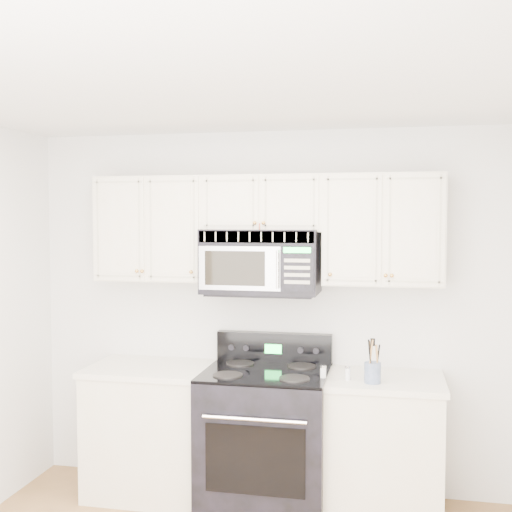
# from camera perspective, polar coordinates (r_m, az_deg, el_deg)

# --- Properties ---
(room) EXTENTS (3.51, 3.51, 2.61)m
(room) POSITION_cam_1_polar(r_m,az_deg,el_deg) (3.04, -5.11, -9.39)
(room) COLOR #A27343
(room) RESTS_ON ground
(base_cabinet_left) EXTENTS (0.86, 0.65, 0.92)m
(base_cabinet_left) POSITION_cam_1_polar(r_m,az_deg,el_deg) (4.84, -9.31, -15.31)
(base_cabinet_left) COLOR silver
(base_cabinet_left) RESTS_ON ground
(base_cabinet_right) EXTENTS (0.86, 0.65, 0.92)m
(base_cabinet_right) POSITION_cam_1_polar(r_m,az_deg,el_deg) (4.54, 10.74, -16.58)
(base_cabinet_right) COLOR silver
(base_cabinet_right) RESTS_ON ground
(range) EXTENTS (0.84, 0.76, 1.14)m
(range) POSITION_cam_1_polar(r_m,az_deg,el_deg) (4.56, 0.89, -15.68)
(range) COLOR black
(range) RESTS_ON ground
(upper_cabinets) EXTENTS (2.44, 0.37, 0.75)m
(upper_cabinets) POSITION_cam_1_polar(r_m,az_deg,el_deg) (4.50, 0.75, 2.89)
(upper_cabinets) COLOR silver
(upper_cabinets) RESTS_ON ground
(microwave) EXTENTS (0.81, 0.45, 0.45)m
(microwave) POSITION_cam_1_polar(r_m,az_deg,el_deg) (4.47, 0.46, -0.46)
(microwave) COLOR black
(microwave) RESTS_ON ground
(utensil_crock) EXTENTS (0.11, 0.11, 0.28)m
(utensil_crock) POSITION_cam_1_polar(r_m,az_deg,el_deg) (4.22, 10.33, -10.06)
(utensil_crock) COLOR slate
(utensil_crock) RESTS_ON base_cabinet_right
(shaker_salt) EXTENTS (0.04, 0.04, 0.10)m
(shaker_salt) POSITION_cam_1_polar(r_m,az_deg,el_deg) (4.26, 5.99, -10.27)
(shaker_salt) COLOR silver
(shaker_salt) RESTS_ON base_cabinet_right
(shaker_pepper) EXTENTS (0.04, 0.04, 0.09)m
(shaker_pepper) POSITION_cam_1_polar(r_m,az_deg,el_deg) (4.28, 8.17, -10.24)
(shaker_pepper) COLOR silver
(shaker_pepper) RESTS_ON base_cabinet_right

